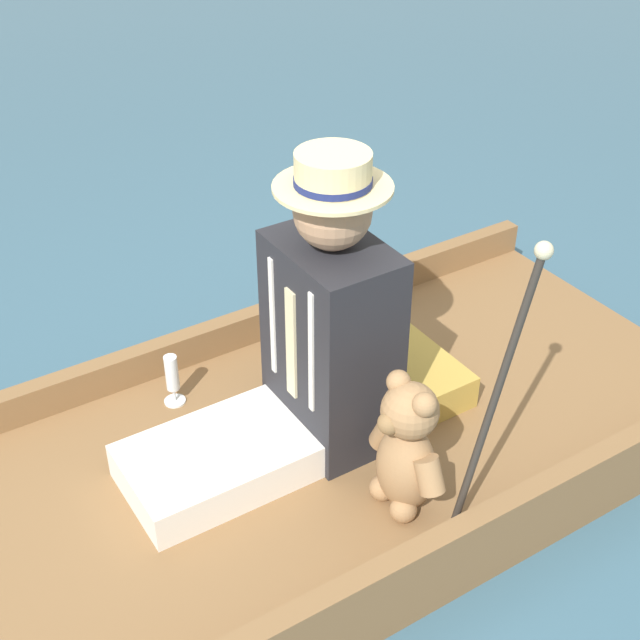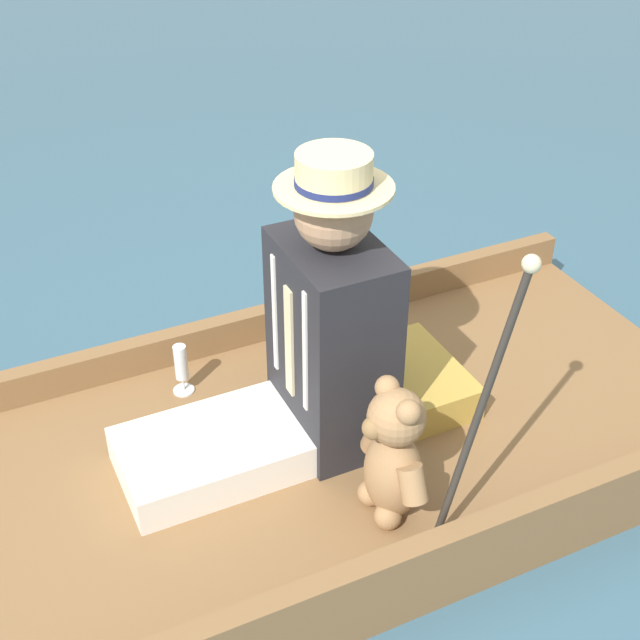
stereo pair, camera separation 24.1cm
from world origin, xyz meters
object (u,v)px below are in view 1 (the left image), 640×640
at_px(teddy_bear, 406,449).
at_px(walking_cane, 503,373).
at_px(seated_person, 308,348).
at_px(wine_glass, 172,377).

relative_size(teddy_bear, walking_cane, 0.51).
bearing_deg(walking_cane, seated_person, 24.19).
distance_m(teddy_bear, wine_glass, 0.80).
bearing_deg(wine_glass, seated_person, -144.02).
xyz_separation_m(wine_glass, walking_cane, (-0.87, -0.49, 0.38)).
height_order(seated_person, walking_cane, seated_person).
xyz_separation_m(seated_person, walking_cane, (-0.51, -0.23, 0.15)).
height_order(teddy_bear, wine_glass, teddy_bear).
relative_size(seated_person, wine_glass, 5.12).
bearing_deg(teddy_bear, wine_glass, 25.24).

